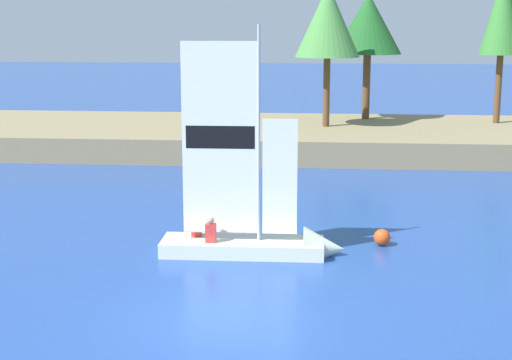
{
  "coord_description": "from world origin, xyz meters",
  "views": [
    {
      "loc": [
        2.18,
        -15.26,
        6.31
      ],
      "look_at": [
        0.0,
        9.2,
        1.2
      ],
      "focal_mm": 54.2,
      "sensor_mm": 36.0,
      "label": 1
    }
  ],
  "objects_px": {
    "shoreline_tree_centre": "(503,12)",
    "channel_buoy": "(382,237)",
    "shoreline_tree_midleft": "(368,25)",
    "sailboat": "(270,237)",
    "shoreline_tree_left": "(328,22)"
  },
  "relations": [
    {
      "from": "shoreline_tree_left",
      "to": "shoreline_tree_centre",
      "type": "relative_size",
      "value": 0.88
    },
    {
      "from": "shoreline_tree_left",
      "to": "channel_buoy",
      "type": "relative_size",
      "value": 14.36
    },
    {
      "from": "shoreline_tree_left",
      "to": "sailboat",
      "type": "height_order",
      "value": "shoreline_tree_left"
    },
    {
      "from": "shoreline_tree_midleft",
      "to": "channel_buoy",
      "type": "xyz_separation_m",
      "value": [
        -0.48,
        -19.83,
        -5.82
      ]
    },
    {
      "from": "shoreline_tree_centre",
      "to": "channel_buoy",
      "type": "height_order",
      "value": "shoreline_tree_centre"
    },
    {
      "from": "shoreline_tree_midleft",
      "to": "shoreline_tree_centre",
      "type": "xyz_separation_m",
      "value": [
        6.57,
        -1.13,
        0.64
      ]
    },
    {
      "from": "shoreline_tree_centre",
      "to": "sailboat",
      "type": "relative_size",
      "value": 1.18
    },
    {
      "from": "shoreline_tree_left",
      "to": "shoreline_tree_centre",
      "type": "distance_m",
      "value": 8.92
    },
    {
      "from": "shoreline_tree_left",
      "to": "channel_buoy",
      "type": "distance_m",
      "value": 17.74
    },
    {
      "from": "shoreline_tree_left",
      "to": "sailboat",
      "type": "distance_m",
      "value": 18.73
    },
    {
      "from": "sailboat",
      "to": "shoreline_tree_left",
      "type": "bearing_deg",
      "value": 84.15
    },
    {
      "from": "shoreline_tree_midleft",
      "to": "channel_buoy",
      "type": "bearing_deg",
      "value": -91.39
    },
    {
      "from": "shoreline_tree_left",
      "to": "sailboat",
      "type": "bearing_deg",
      "value": -94.85
    },
    {
      "from": "shoreline_tree_centre",
      "to": "sailboat",
      "type": "height_order",
      "value": "shoreline_tree_centre"
    },
    {
      "from": "shoreline_tree_left",
      "to": "channel_buoy",
      "type": "xyz_separation_m",
      "value": [
        1.62,
        -16.63,
        -5.98
      ]
    }
  ]
}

